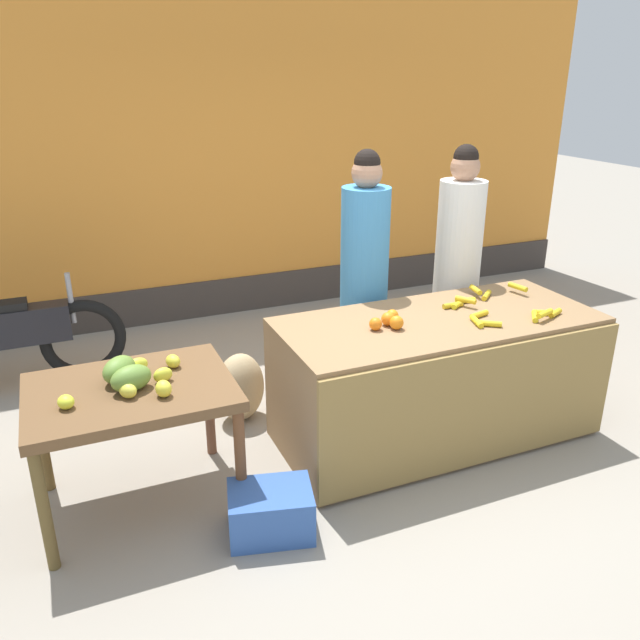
{
  "coord_description": "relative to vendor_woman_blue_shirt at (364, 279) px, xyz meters",
  "views": [
    {
      "loc": [
        -1.63,
        -3.18,
        2.31
      ],
      "look_at": [
        -0.22,
        0.15,
        0.89
      ],
      "focal_mm": 36.01,
      "sensor_mm": 36.0,
      "label": 1
    }
  ],
  "objects": [
    {
      "name": "orange_pile",
      "position": [
        -0.18,
        -0.69,
        -0.04
      ],
      "size": [
        0.24,
        0.2,
        0.09
      ],
      "color": "orange",
      "rests_on": "fruit_stall_counter"
    },
    {
      "name": "parked_motorcycle",
      "position": [
        -2.36,
        1.12,
        -0.52
      ],
      "size": [
        1.6,
        0.18,
        0.88
      ],
      "color": "black",
      "rests_on": "ground"
    },
    {
      "name": "side_table_wooden",
      "position": [
        -1.73,
        -0.69,
        -0.27
      ],
      "size": [
        1.07,
        0.8,
        0.74
      ],
      "color": "brown",
      "rests_on": "ground"
    },
    {
      "name": "fruit_stall_counter",
      "position": [
        0.19,
        -0.7,
        -0.5
      ],
      "size": [
        2.06,
        0.91,
        0.84
      ],
      "color": "olive",
      "rests_on": "ground"
    },
    {
      "name": "banana_bunch_pile",
      "position": [
        0.6,
        -0.71,
        -0.05
      ],
      "size": [
        0.68,
        0.66,
        0.07
      ],
      "color": "gold",
      "rests_on": "fruit_stall_counter"
    },
    {
      "name": "produce_sack",
      "position": [
        -0.94,
        0.0,
        -0.67
      ],
      "size": [
        0.46,
        0.43,
        0.49
      ],
      "primitive_type": "ellipsoid",
      "rotation": [
        0.0,
        0.0,
        0.45
      ],
      "color": "tan",
      "rests_on": "ground"
    },
    {
      "name": "vendor_woman_white_shirt",
      "position": [
        0.76,
        -0.04,
        0.0
      ],
      "size": [
        0.34,
        0.34,
        1.82
      ],
      "color": "#33333D",
      "rests_on": "ground"
    },
    {
      "name": "produce_crate",
      "position": [
        -1.14,
        -1.21,
        -0.79
      ],
      "size": [
        0.5,
        0.42,
        0.26
      ],
      "primitive_type": "cube",
      "rotation": [
        0.0,
        0.0,
        -0.24
      ],
      "color": "#3359A5",
      "rests_on": "ground"
    },
    {
      "name": "market_wall_back",
      "position": [
        -0.35,
        2.19,
        0.76
      ],
      "size": [
        7.83,
        0.23,
        3.42
      ],
      "color": "orange",
      "rests_on": "ground"
    },
    {
      "name": "ground_plane",
      "position": [
        -0.35,
        -0.69,
        -0.92
      ],
      "size": [
        24.0,
        24.0,
        0.0
      ],
      "primitive_type": "plane",
      "color": "gray"
    },
    {
      "name": "mango_papaya_pile",
      "position": [
        -1.72,
        -0.68,
        -0.12
      ],
      "size": [
        0.68,
        0.45,
        0.14
      ],
      "color": "#D8D241",
      "rests_on": "side_table_wooden"
    },
    {
      "name": "vendor_woman_blue_shirt",
      "position": [
        0.0,
        0.0,
        0.0
      ],
      "size": [
        0.34,
        0.34,
        1.82
      ],
      "color": "#33333D",
      "rests_on": "ground"
    }
  ]
}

